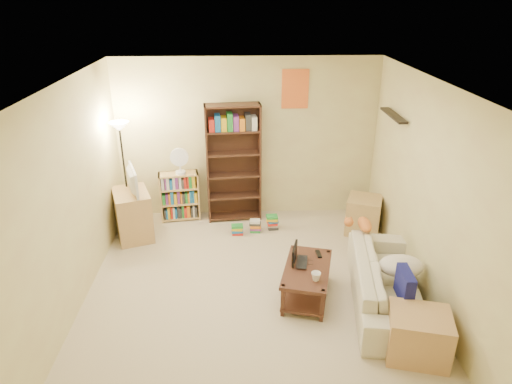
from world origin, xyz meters
TOP-DOWN VIEW (x-y plane):
  - room at (0.00, 0.01)m, footprint 4.50×4.54m
  - sofa at (1.55, -0.22)m, footprint 2.14×1.33m
  - navy_pillow at (1.58, -0.64)m, footprint 0.13×0.37m
  - cream_blanket at (1.69, -0.20)m, footprint 0.51×0.37m
  - tabby_cat at (1.42, 0.54)m, footprint 0.44×0.21m
  - coffee_table at (0.64, -0.08)m, footprint 0.73×1.03m
  - laptop at (0.63, 0.01)m, footprint 0.37×0.31m
  - laptop_screen at (0.50, 0.04)m, footprint 0.09×0.30m
  - mug at (0.69, -0.34)m, footprint 0.19×0.19m
  - tv_remote at (0.81, 0.20)m, footprint 0.06×0.17m
  - tv_stand at (-1.70, 1.49)m, footprint 0.67×0.79m
  - television at (-1.70, 1.49)m, footprint 0.69×0.49m
  - tall_bookshelf at (-0.22, 2.03)m, footprint 0.85×0.35m
  - short_bookshelf at (-1.08, 2.04)m, footprint 0.64×0.33m
  - desk_fan at (-1.03, 2.00)m, footprint 0.28×0.16m
  - floor_lamp at (-1.80, 1.71)m, footprint 0.29×0.29m
  - side_table at (1.72, 1.49)m, footprint 0.62×0.62m
  - end_cabinet at (1.60, -1.07)m, footprint 0.69×0.62m
  - book_stacks at (0.13, 1.58)m, footprint 0.71×0.29m

SIDE VIEW (x-z plane):
  - book_stacks at x=0.13m, z-range -0.01..0.20m
  - end_cabinet at x=1.60m, z-range 0.00..0.49m
  - coffee_table at x=0.64m, z-range 0.06..0.47m
  - side_table at x=1.72m, z-range 0.00..0.56m
  - sofa at x=1.55m, z-range 0.00..0.56m
  - tv_stand at x=-1.70m, z-range 0.00..0.71m
  - short_bookshelf at x=-1.08m, z-range 0.00..0.78m
  - tv_remote at x=0.81m, z-range 0.41..0.43m
  - laptop at x=0.63m, z-range 0.41..0.43m
  - mug at x=0.69m, z-range 0.41..0.51m
  - cream_blanket at x=1.69m, z-range 0.37..0.59m
  - navy_pillow at x=1.58m, z-range 0.37..0.70m
  - laptop_screen at x=0.50m, z-range 0.43..0.64m
  - tabby_cat at x=1.42m, z-range 0.56..0.71m
  - television at x=-1.70m, z-range 0.71..1.08m
  - tall_bookshelf at x=-0.22m, z-range 0.05..1.90m
  - desk_fan at x=-1.03m, z-range 0.80..1.22m
  - floor_lamp at x=-1.80m, z-range 0.50..2.19m
  - room at x=0.00m, z-range 0.36..2.88m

